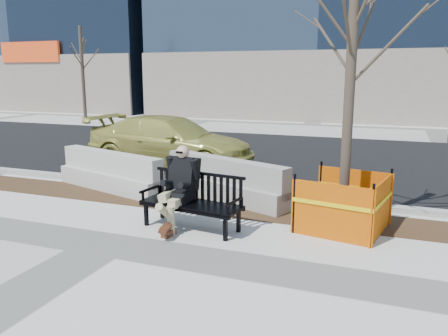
{
  "coord_description": "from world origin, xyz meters",
  "views": [
    {
      "loc": [
        4.27,
        -5.84,
        2.75
      ],
      "look_at": [
        1.38,
        1.79,
        1.03
      ],
      "focal_mm": 36.1,
      "sensor_mm": 36.0,
      "label": 1
    }
  ],
  "objects_px": {
    "tree_fence": "(342,229)",
    "jersey_barrier_left": "(112,189)",
    "jersey_barrier_right": "(225,199)",
    "seated_man": "(181,225)",
    "bench": "(192,228)",
    "sedan": "(171,166)"
  },
  "relations": [
    {
      "from": "seated_man",
      "to": "jersey_barrier_left",
      "type": "bearing_deg",
      "value": 154.28
    },
    {
      "from": "bench",
      "to": "sedan",
      "type": "distance_m",
      "value": 5.66
    },
    {
      "from": "jersey_barrier_right",
      "to": "seated_man",
      "type": "bearing_deg",
      "value": -72.79
    },
    {
      "from": "jersey_barrier_right",
      "to": "jersey_barrier_left",
      "type": "bearing_deg",
      "value": -155.38
    },
    {
      "from": "tree_fence",
      "to": "jersey_barrier_right",
      "type": "xyz_separation_m",
      "value": [
        -2.65,
        1.05,
        0.0
      ]
    },
    {
      "from": "tree_fence",
      "to": "jersey_barrier_left",
      "type": "relative_size",
      "value": 1.64
    },
    {
      "from": "seated_man",
      "to": "tree_fence",
      "type": "distance_m",
      "value": 2.93
    },
    {
      "from": "seated_man",
      "to": "jersey_barrier_right",
      "type": "distance_m",
      "value": 1.93
    },
    {
      "from": "jersey_barrier_left",
      "to": "jersey_barrier_right",
      "type": "bearing_deg",
      "value": 20.13
    },
    {
      "from": "tree_fence",
      "to": "jersey_barrier_right",
      "type": "distance_m",
      "value": 2.85
    },
    {
      "from": "jersey_barrier_left",
      "to": "sedan",
      "type": "bearing_deg",
      "value": 106.01
    },
    {
      "from": "bench",
      "to": "sedan",
      "type": "bearing_deg",
      "value": 128.43
    },
    {
      "from": "bench",
      "to": "seated_man",
      "type": "xyz_separation_m",
      "value": [
        -0.26,
        0.09,
        0.0
      ]
    },
    {
      "from": "tree_fence",
      "to": "sedan",
      "type": "bearing_deg",
      "value": 144.44
    },
    {
      "from": "bench",
      "to": "seated_man",
      "type": "distance_m",
      "value": 0.27
    },
    {
      "from": "bench",
      "to": "tree_fence",
      "type": "xyz_separation_m",
      "value": [
        2.54,
        0.96,
        0.0
      ]
    },
    {
      "from": "bench",
      "to": "jersey_barrier_right",
      "type": "bearing_deg",
      "value": 100.55
    },
    {
      "from": "bench",
      "to": "tree_fence",
      "type": "relative_size",
      "value": 0.36
    },
    {
      "from": "sedan",
      "to": "bench",
      "type": "bearing_deg",
      "value": -145.64
    },
    {
      "from": "seated_man",
      "to": "tree_fence",
      "type": "bearing_deg",
      "value": 24.8
    },
    {
      "from": "tree_fence",
      "to": "jersey_barrier_left",
      "type": "distance_m",
      "value": 5.58
    },
    {
      "from": "jersey_barrier_left",
      "to": "seated_man",
      "type": "bearing_deg",
      "value": -16.1
    }
  ]
}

